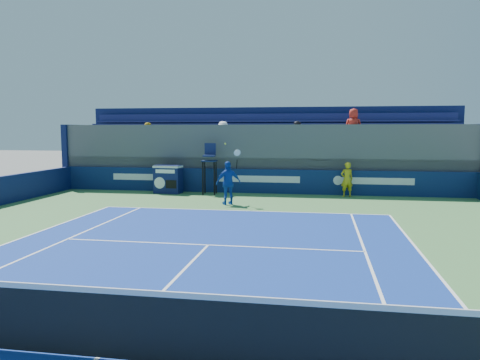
% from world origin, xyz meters
% --- Properties ---
extents(ground, '(120.00, 120.00, 0.00)m').
position_xyz_m(ground, '(0.00, 0.00, 0.00)').
color(ground, slate).
rests_on(ground, ground).
extents(apron, '(20.00, 34.00, 0.01)m').
position_xyz_m(apron, '(0.00, 0.00, 0.01)').
color(apron, '#43783E').
rests_on(apron, ground).
extents(court_surface, '(10.97, 23.77, 0.01)m').
position_xyz_m(court_surface, '(0.00, 0.00, 0.01)').
color(court_surface, navy).
rests_on(court_surface, apron).
extents(ball_person, '(0.67, 0.53, 1.62)m').
position_xyz_m(ball_person, '(4.19, 16.56, 0.82)').
color(ball_person, gold).
rests_on(ball_person, apron).
extents(court_lines, '(11.04, 23.84, 0.00)m').
position_xyz_m(court_lines, '(0.00, 0.00, 0.02)').
color(court_lines, white).
rests_on(court_lines, court_surface).
extents(tennis_net, '(11.65, 0.08, 1.10)m').
position_xyz_m(tennis_net, '(0.00, 0.00, 0.56)').
color(tennis_net, black).
rests_on(tennis_net, ground).
extents(back_hoarding, '(20.40, 0.21, 1.20)m').
position_xyz_m(back_hoarding, '(0.00, 17.10, 0.60)').
color(back_hoarding, '#0D1D4D').
rests_on(back_hoarding, ground).
extents(match_clock, '(1.38, 0.84, 1.40)m').
position_xyz_m(match_clock, '(-4.42, 16.33, 0.74)').
color(match_clock, '#0E1648').
rests_on(match_clock, ground).
extents(umpire_chair, '(0.75, 0.75, 2.48)m').
position_xyz_m(umpire_chair, '(-2.33, 16.36, 1.53)').
color(umpire_chair, black).
rests_on(umpire_chair, ground).
extents(tennis_player, '(1.15, 0.90, 2.57)m').
position_xyz_m(tennis_player, '(-0.80, 13.32, 0.92)').
color(tennis_player, '#1444A9').
rests_on(tennis_player, apron).
extents(stadium_seating, '(21.00, 4.05, 4.40)m').
position_xyz_m(stadium_seating, '(0.00, 19.14, 1.84)').
color(stadium_seating, '#4D4D52').
rests_on(stadium_seating, ground).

